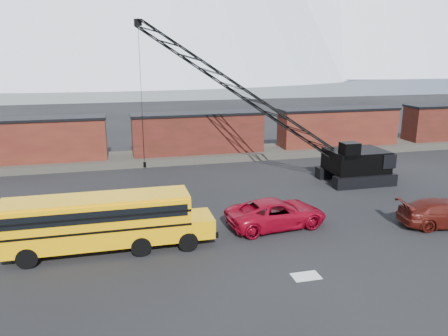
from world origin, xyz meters
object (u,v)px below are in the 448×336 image
Objects in this scene: crawler_crane at (235,88)px; school_bus at (105,221)px; red_pickup at (276,213)px; maroon_suv at (445,213)px.

school_bus is at bearing -129.63° from crawler_crane.
school_bus is at bearing 89.37° from red_pickup.
crawler_crane is at bearing 50.37° from school_bus.
school_bus reaches higher than red_pickup.
crawler_crane is (-9.87, 14.98, 7.00)m from maroon_suv.
maroon_suv is at bearing -3.95° from school_bus.
maroon_suv is 0.29× the size of crawler_crane.
school_bus is 1.97× the size of maroon_suv.
crawler_crane is (0.68, 12.49, 6.96)m from red_pickup.
school_bus is at bearing 94.65° from maroon_suv.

